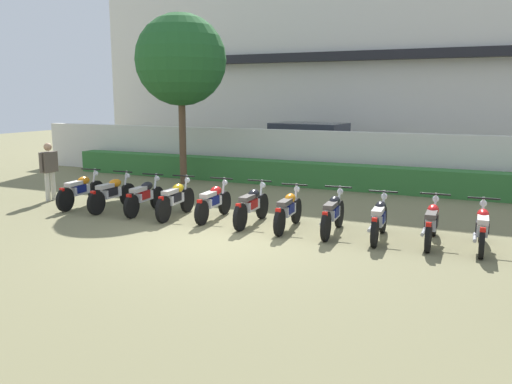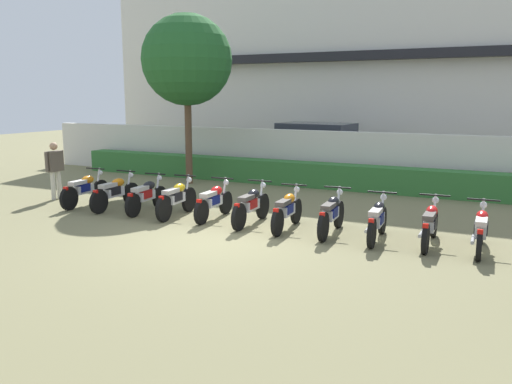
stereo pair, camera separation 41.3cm
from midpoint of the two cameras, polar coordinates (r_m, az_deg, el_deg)
name	(u,v)px [view 2 (the right image)]	position (r m, az deg, el deg)	size (l,w,h in m)	color
ground	(215,240)	(10.99, -3.33, -5.18)	(60.00, 60.00, 0.00)	olive
building	(393,66)	(25.21, 14.81, 12.85)	(25.43, 6.50, 8.42)	silver
compound_wall	(336,158)	(17.87, 9.18, 3.57)	(24.16, 0.30, 1.77)	silver
hedge_row	(329,176)	(17.27, 8.43, 1.72)	(19.33, 0.70, 0.78)	#337033
parked_car	(320,148)	(20.52, 7.36, 4.62)	(4.66, 2.43, 1.89)	silver
tree_near_inspector	(187,60)	(17.97, -6.71, 13.75)	(2.95, 2.95, 5.53)	brown
motorcycle_in_row_0	(85,189)	(14.97, -17.01, 0.30)	(0.60, 1.88, 0.96)	black
motorcycle_in_row_1	(115,192)	(14.31, -13.97, -0.01)	(0.60, 1.88, 0.96)	black
motorcycle_in_row_2	(146,195)	(13.72, -10.75, -0.34)	(0.60, 1.79, 0.95)	black
motorcycle_in_row_3	(177,198)	(13.13, -7.56, -0.67)	(0.60, 1.85, 0.97)	black
motorcycle_in_row_4	(214,201)	(12.79, -3.59, -0.96)	(0.60, 1.81, 0.94)	black
motorcycle_in_row_5	(251,205)	(12.23, 0.45, -1.41)	(0.60, 1.91, 0.96)	black
motorcycle_in_row_6	(287,210)	(11.80, 4.33, -1.91)	(0.60, 1.83, 0.95)	black
motorcycle_in_row_7	(331,214)	(11.49, 9.05, -2.30)	(0.60, 1.87, 0.96)	black
motorcycle_in_row_8	(377,220)	(11.18, 13.83, -2.87)	(0.60, 1.79, 0.95)	black
motorcycle_in_row_9	(430,224)	(11.15, 19.07, -3.20)	(0.60, 1.90, 0.94)	black
motorcycle_in_row_10	(481,229)	(11.03, 23.82, -3.66)	(0.60, 1.82, 0.94)	black
inspector_person	(55,166)	(16.11, -19.94, 2.62)	(0.22, 0.66, 1.62)	beige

